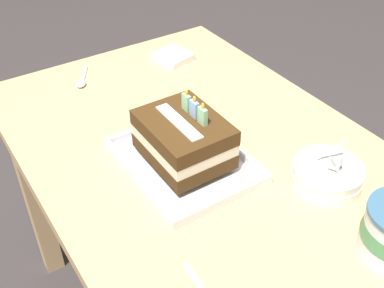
# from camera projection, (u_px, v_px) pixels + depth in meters

# --- Properties ---
(dining_table) EXTENTS (1.08, 0.74, 0.74)m
(dining_table) POSITION_uv_depth(u_px,v_px,m) (199.00, 181.00, 1.16)
(dining_table) COLOR tan
(dining_table) RESTS_ON ground_plane
(foil_tray) EXTENTS (0.31, 0.24, 0.02)m
(foil_tray) POSITION_uv_depth(u_px,v_px,m) (184.00, 162.00, 1.03)
(foil_tray) COLOR silver
(foil_tray) RESTS_ON dining_table
(birthday_cake) EXTENTS (0.19, 0.15, 0.14)m
(birthday_cake) POSITION_uv_depth(u_px,v_px,m) (184.00, 138.00, 0.99)
(birthday_cake) COLOR #442B13
(birthday_cake) RESTS_ON foil_tray
(bowl_stack) EXTENTS (0.15, 0.15, 0.10)m
(bowl_stack) POSITION_uv_depth(u_px,v_px,m) (327.00, 175.00, 0.97)
(bowl_stack) COLOR white
(bowl_stack) RESTS_ON dining_table
(serving_spoon_near_tray) EXTENTS (0.12, 0.08, 0.01)m
(serving_spoon_near_tray) POSITION_uv_depth(u_px,v_px,m) (82.00, 82.00, 1.30)
(serving_spoon_near_tray) COLOR silver
(serving_spoon_near_tray) RESTS_ON dining_table
(napkin_pile) EXTENTS (0.12, 0.11, 0.02)m
(napkin_pile) POSITION_uv_depth(u_px,v_px,m) (173.00, 57.00, 1.41)
(napkin_pile) COLOR white
(napkin_pile) RESTS_ON dining_table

